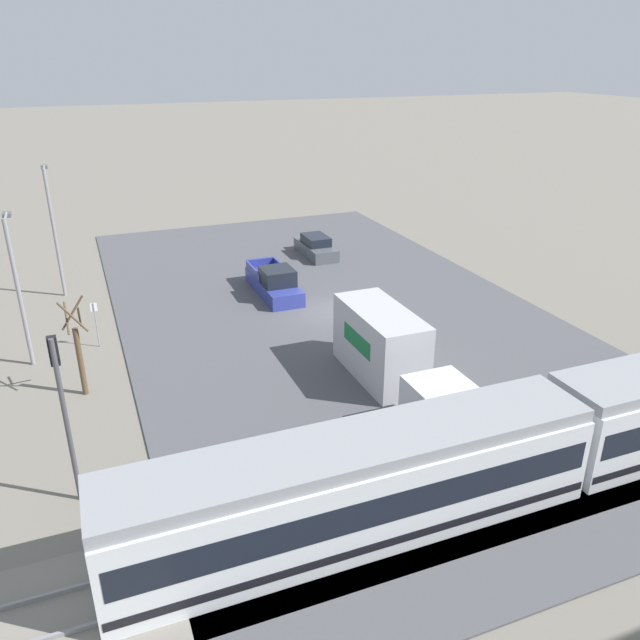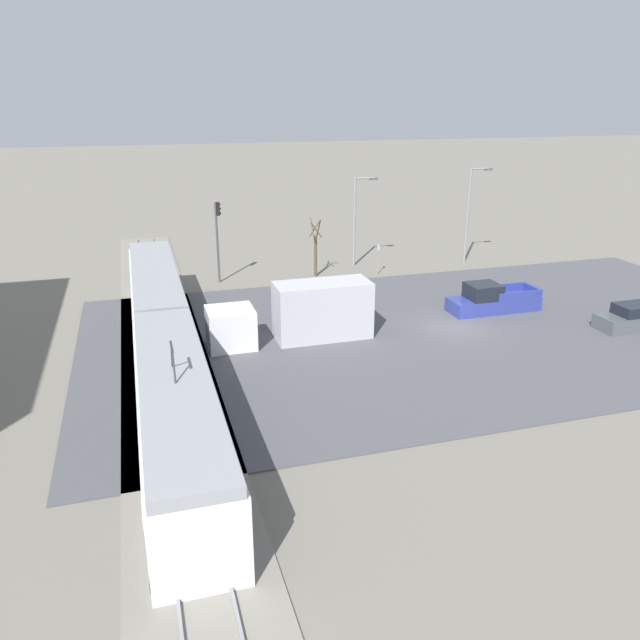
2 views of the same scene
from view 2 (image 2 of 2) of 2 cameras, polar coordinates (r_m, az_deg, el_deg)
The scene contains 12 objects.
ground_plane at distance 37.65m, azimuth 12.16°, elevation -0.78°, with size 320.00×320.00×0.00m, color slate.
road_surface at distance 37.64m, azimuth 12.17°, elevation -0.72°, with size 22.89×42.47×0.08m.
rail_bed at distance 33.32m, azimuth -13.97°, elevation -3.59°, with size 61.61×4.40×0.22m.
light_rail_tram at distance 31.13m, azimuth -14.03°, elevation -2.02°, with size 30.60×2.81×4.44m.
box_truck at distance 34.56m, azimuth -1.76°, elevation 0.54°, with size 2.32×9.10×3.18m.
pickup_truck at distance 40.94m, azimuth 15.44°, elevation 1.75°, with size 1.98×5.82×1.83m.
sedan_car_0 at distance 40.92m, azimuth 26.81°, elevation 0.16°, with size 1.80×4.52×1.47m.
traffic_light_pole at distance 45.89m, azimuth -9.33°, elevation 7.97°, with size 0.28×0.47×5.87m.
street_tree at distance 47.23m, azimuth -0.41°, elevation 6.40°, with size 1.06×0.88×4.44m.
street_lamp_near_crossing at distance 52.48m, azimuth 13.60°, elevation 9.91°, with size 0.36×1.95×7.66m.
street_lamp_mid_block at distance 50.10m, azimuth 3.42°, elevation 9.61°, with size 0.36×1.95×7.06m.
no_parking_sign at distance 48.08m, azimuth 5.31°, elevation 5.83°, with size 0.32×0.08×2.35m.
Camera 2 is at (-30.72, 17.53, 12.90)m, focal length 35.00 mm.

